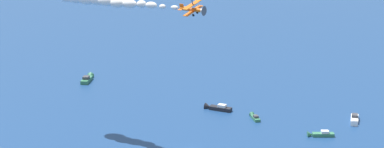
# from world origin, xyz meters

# --- Properties ---
(motorboat_near_centre) EXTENTS (7.64, 6.27, 2.30)m
(motorboat_near_centre) POSITION_xyz_m (-2.76, 49.94, 0.62)
(motorboat_near_centre) COLOR white
(motorboat_near_centre) RESTS_ON ground_plane
(motorboat_far_stbd) EXTENTS (7.53, 7.03, 2.38)m
(motorboat_far_stbd) POSITION_xyz_m (-27.11, 18.97, 0.64)
(motorboat_far_stbd) COLOR black
(motorboat_far_stbd) RESTS_ON ground_plane
(motorboat_ahead) EXTENTS (4.35, 7.15, 2.03)m
(motorboat_ahead) POSITION_xyz_m (3.15, 34.96, 0.55)
(motorboat_ahead) COLOR #33704C
(motorboat_ahead) RESTS_ON ground_plane
(motorboat_mid_cluster) EXTENTS (6.13, 2.54, 1.73)m
(motorboat_mid_cluster) POSITION_xyz_m (-15.89, 25.57, 0.47)
(motorboat_mid_cluster) COLOR #33704C
(motorboat_mid_cluster) RESTS_ON ground_plane
(motorboat_outer_ring_c) EXTENTS (9.15, 6.48, 2.65)m
(motorboat_outer_ring_c) POSITION_xyz_m (-71.24, -8.37, 0.72)
(motorboat_outer_ring_c) COLOR #33704C
(motorboat_outer_ring_c) RESTS_ON ground_plane
(biplane_lead) EXTENTS (6.91, 6.77, 3.68)m
(biplane_lead) POSITION_xyz_m (0.25, 0.14, 35.86)
(biplane_lead) COLOR orange
(wingwalker_lead) EXTENTS (0.94, 1.26, 1.53)m
(wingwalker_lead) POSITION_xyz_m (0.51, -0.19, 37.97)
(wingwalker_lead) COLOR #1E4CB2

